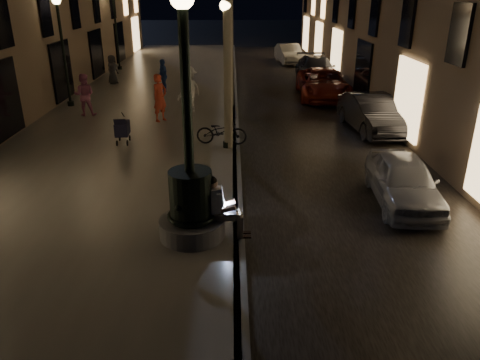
{
  "coord_description": "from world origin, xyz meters",
  "views": [
    {
      "loc": [
        -0.12,
        -6.87,
        5.18
      ],
      "look_at": [
        0.04,
        3.0,
        1.08
      ],
      "focal_mm": 35.0,
      "sensor_mm": 36.0,
      "label": 1
    }
  ],
  "objects_px": {
    "lamp_left_c": "(115,20)",
    "car_fifth": "(289,54)",
    "stroller": "(122,129)",
    "pedestrian_dark": "(112,69)",
    "lamp_curb_c": "(229,20)",
    "lamp_left_b": "(61,36)",
    "lamp_curb_a": "(226,54)",
    "car_rear": "(316,69)",
    "car_front": "(403,181)",
    "pedestrian_red": "(160,98)",
    "lamp_curb_d": "(229,13)",
    "pedestrian_pink": "(84,95)",
    "pedestrian_blue": "(163,75)",
    "seated_man_laptop": "(220,205)",
    "bicycle": "(222,131)",
    "fountain_lamppost": "(191,193)",
    "car_third": "(323,84)",
    "pedestrian_white": "(189,90)",
    "lamp_curb_b": "(228,31)",
    "car_second": "(372,113)"
  },
  "relations": [
    {
      "from": "lamp_left_c",
      "to": "pedestrian_white",
      "type": "relative_size",
      "value": 2.5
    },
    {
      "from": "lamp_curb_b",
      "to": "pedestrian_white",
      "type": "relative_size",
      "value": 2.5
    },
    {
      "from": "car_second",
      "to": "car_fifth",
      "type": "bearing_deg",
      "value": 88.67
    },
    {
      "from": "car_rear",
      "to": "pedestrian_white",
      "type": "bearing_deg",
      "value": -130.37
    },
    {
      "from": "car_front",
      "to": "pedestrian_red",
      "type": "height_order",
      "value": "pedestrian_red"
    },
    {
      "from": "seated_man_laptop",
      "to": "lamp_curb_c",
      "type": "relative_size",
      "value": 0.29
    },
    {
      "from": "lamp_curb_c",
      "to": "car_fifth",
      "type": "relative_size",
      "value": 1.17
    },
    {
      "from": "car_front",
      "to": "car_rear",
      "type": "bearing_deg",
      "value": 92.35
    },
    {
      "from": "seated_man_laptop",
      "to": "lamp_curb_b",
      "type": "height_order",
      "value": "lamp_curb_b"
    },
    {
      "from": "car_front",
      "to": "bicycle",
      "type": "xyz_separation_m",
      "value": [
        -4.71,
        4.34,
        0.03
      ]
    },
    {
      "from": "lamp_left_c",
      "to": "pedestrian_red",
      "type": "distance_m",
      "value": 13.56
    },
    {
      "from": "pedestrian_white",
      "to": "pedestrian_blue",
      "type": "xyz_separation_m",
      "value": [
        -1.67,
        4.24,
        -0.14
      ]
    },
    {
      "from": "car_third",
      "to": "pedestrian_pink",
      "type": "xyz_separation_m",
      "value": [
        -10.6,
        -3.93,
        0.34
      ]
    },
    {
      "from": "stroller",
      "to": "pedestrian_dark",
      "type": "xyz_separation_m",
      "value": [
        -2.82,
        10.7,
        0.25
      ]
    },
    {
      "from": "car_second",
      "to": "pedestrian_blue",
      "type": "height_order",
      "value": "pedestrian_blue"
    },
    {
      "from": "lamp_curb_b",
      "to": "car_front",
      "type": "relative_size",
      "value": 1.33
    },
    {
      "from": "lamp_curb_d",
      "to": "car_third",
      "type": "distance_m",
      "value": 16.62
    },
    {
      "from": "lamp_left_b",
      "to": "lamp_curb_a",
      "type": "bearing_deg",
      "value": -40.2
    },
    {
      "from": "lamp_curb_a",
      "to": "pedestrian_blue",
      "type": "height_order",
      "value": "lamp_curb_a"
    },
    {
      "from": "lamp_curb_b",
      "to": "lamp_curb_d",
      "type": "bearing_deg",
      "value": 90.0
    },
    {
      "from": "fountain_lamppost",
      "to": "lamp_curb_b",
      "type": "relative_size",
      "value": 1.08
    },
    {
      "from": "fountain_lamppost",
      "to": "lamp_left_c",
      "type": "bearing_deg",
      "value": 106.22
    },
    {
      "from": "lamp_left_c",
      "to": "pedestrian_pink",
      "type": "distance_m",
      "value": 11.94
    },
    {
      "from": "pedestrian_pink",
      "to": "pedestrian_blue",
      "type": "xyz_separation_m",
      "value": [
        2.6,
        4.67,
        -0.04
      ]
    },
    {
      "from": "stroller",
      "to": "pedestrian_pink",
      "type": "distance_m",
      "value": 4.52
    },
    {
      "from": "stroller",
      "to": "pedestrian_dark",
      "type": "relative_size",
      "value": 0.67
    },
    {
      "from": "bicycle",
      "to": "pedestrian_blue",
      "type": "bearing_deg",
      "value": 26.07
    },
    {
      "from": "pedestrian_blue",
      "to": "pedestrian_dark",
      "type": "bearing_deg",
      "value": -152.19
    },
    {
      "from": "lamp_curb_b",
      "to": "lamp_left_b",
      "type": "distance_m",
      "value": 7.38
    },
    {
      "from": "pedestrian_red",
      "to": "lamp_curb_d",
      "type": "bearing_deg",
      "value": 30.68
    },
    {
      "from": "car_front",
      "to": "pedestrian_dark",
      "type": "distance_m",
      "value": 18.68
    },
    {
      "from": "seated_man_laptop",
      "to": "lamp_curb_a",
      "type": "relative_size",
      "value": 0.29
    },
    {
      "from": "stroller",
      "to": "car_rear",
      "type": "bearing_deg",
      "value": 50.9
    },
    {
      "from": "car_rear",
      "to": "car_fifth",
      "type": "xyz_separation_m",
      "value": [
        -0.77,
        7.13,
        -0.04
      ]
    },
    {
      "from": "lamp_curb_d",
      "to": "lamp_left_c",
      "type": "bearing_deg",
      "value": -131.59
    },
    {
      "from": "pedestrian_blue",
      "to": "bicycle",
      "type": "xyz_separation_m",
      "value": [
        3.12,
        -8.64,
        -0.37
      ]
    },
    {
      "from": "car_front",
      "to": "pedestrian_dark",
      "type": "bearing_deg",
      "value": 129.93
    },
    {
      "from": "pedestrian_pink",
      "to": "lamp_curb_c",
      "type": "bearing_deg",
      "value": -121.35
    },
    {
      "from": "seated_man_laptop",
      "to": "lamp_curb_c",
      "type": "height_order",
      "value": "lamp_curb_c"
    },
    {
      "from": "lamp_curb_d",
      "to": "pedestrian_dark",
      "type": "bearing_deg",
      "value": -116.43
    },
    {
      "from": "fountain_lamppost",
      "to": "bicycle",
      "type": "relative_size",
      "value": 3.04
    },
    {
      "from": "lamp_curb_c",
      "to": "pedestrian_pink",
      "type": "distance_m",
      "value": 13.27
    },
    {
      "from": "car_front",
      "to": "bicycle",
      "type": "height_order",
      "value": "car_front"
    },
    {
      "from": "car_second",
      "to": "car_rear",
      "type": "height_order",
      "value": "car_rear"
    },
    {
      "from": "lamp_left_c",
      "to": "car_fifth",
      "type": "xyz_separation_m",
      "value": [
        11.4,
        3.7,
        -2.56
      ]
    },
    {
      "from": "lamp_left_b",
      "to": "lamp_left_c",
      "type": "distance_m",
      "value": 10.0
    },
    {
      "from": "lamp_left_c",
      "to": "pedestrian_dark",
      "type": "xyz_separation_m",
      "value": [
        0.73,
        -4.82,
        -2.26
      ]
    },
    {
      "from": "lamp_left_b",
      "to": "bicycle",
      "type": "bearing_deg",
      "value": -39.28
    },
    {
      "from": "lamp_curb_c",
      "to": "car_third",
      "type": "distance_m",
      "value": 9.4
    },
    {
      "from": "car_fifth",
      "to": "car_third",
      "type": "bearing_deg",
      "value": -93.38
    }
  ]
}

